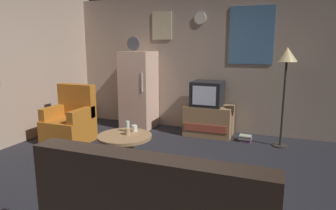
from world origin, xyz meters
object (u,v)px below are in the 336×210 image
tv_stand (209,120)px  mug_ceramic_white (135,128)px  mug_ceramic_tan (128,131)px  crt_tv (208,94)px  book_stack (245,138)px  wine_glass (128,126)px  standing_lamp (287,62)px  armchair (70,122)px  fridge (139,90)px  coffee_table (125,151)px

tv_stand → mug_ceramic_white: (-0.64, -1.69, 0.23)m
tv_stand → mug_ceramic_tan: (-0.65, -1.85, 0.23)m
crt_tv → tv_stand: bearing=1.5°
book_stack → mug_ceramic_white: bearing=-130.8°
wine_glass → book_stack: size_ratio=0.70×
crt_tv → mug_ceramic_white: (-0.60, -1.69, -0.26)m
tv_stand → standing_lamp: bearing=-9.2°
mug_ceramic_tan → standing_lamp: bearing=41.1°
armchair → tv_stand: bearing=30.2°
tv_stand → book_stack: (0.68, -0.16, -0.22)m
crt_tv → wine_glass: crt_tv is taller
crt_tv → wine_glass: 1.87m
fridge → mug_ceramic_tan: fridge is taller
wine_glass → coffee_table: bearing=-76.5°
fridge → mug_ceramic_white: fridge is taller
fridge → mug_ceramic_white: size_ratio=19.67×
tv_stand → coffee_table: size_ratio=1.17×
tv_stand → mug_ceramic_tan: bearing=-109.4°
tv_stand → book_stack: size_ratio=3.91×
mug_ceramic_white → coffee_table: bearing=-103.5°
fridge → coffee_table: fridge is taller
crt_tv → mug_ceramic_white: bearing=-109.5°
mug_ceramic_tan → tv_stand: bearing=70.6°
crt_tv → coffee_table: 2.06m
fridge → book_stack: fridge is taller
tv_stand → armchair: bearing=-149.8°
armchair → coffee_table: bearing=-25.0°
coffee_table → armchair: armchair is taller
coffee_table → mug_ceramic_tan: size_ratio=8.00×
coffee_table → armchair: bearing=155.0°
mug_ceramic_white → standing_lamp: bearing=38.4°
mug_ceramic_tan → book_stack: bearing=51.7°
mug_ceramic_white → fridge: bearing=114.8°
standing_lamp → wine_glass: size_ratio=10.60×
armchair → book_stack: armchair is taller
fridge → wine_glass: fridge is taller
coffee_table → mug_ceramic_white: bearing=76.5°
standing_lamp → wine_glass: bearing=-142.1°
standing_lamp → book_stack: standing_lamp is taller
wine_glass → mug_ceramic_tan: bearing=-62.2°
fridge → armchair: bearing=-118.2°
fridge → tv_stand: bearing=-1.1°
standing_lamp → crt_tv: bearing=171.2°
crt_tv → armchair: (-2.06, -1.22, -0.43)m
tv_stand → crt_tv: 0.49m
standing_lamp → coffee_table: size_ratio=2.21×
coffee_table → mug_ceramic_white: 0.34m
crt_tv → armchair: size_ratio=0.56×
wine_glass → tv_stand: bearing=67.4°
crt_tv → fridge: bearing=178.8°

